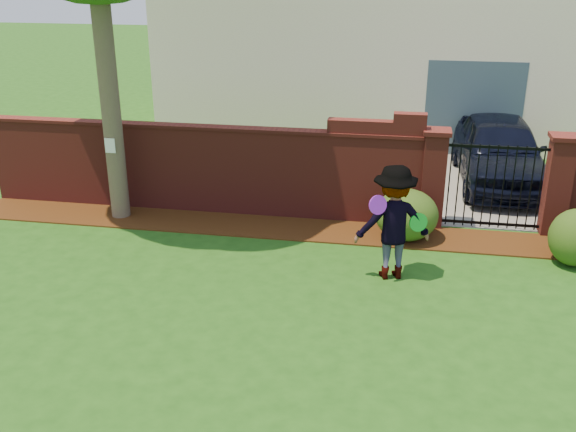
% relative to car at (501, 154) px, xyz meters
% --- Properties ---
extents(ground, '(80.00, 80.00, 0.01)m').
position_rel_car_xyz_m(ground, '(-3.95, -6.59, -0.76)').
color(ground, '#1F4F13').
rests_on(ground, ground).
extents(mulch_bed, '(11.10, 1.08, 0.03)m').
position_rel_car_xyz_m(mulch_bed, '(-4.90, -3.25, -0.74)').
color(mulch_bed, '#381C0A').
rests_on(mulch_bed, ground).
extents(brick_wall, '(8.70, 0.31, 2.16)m').
position_rel_car_xyz_m(brick_wall, '(-5.96, -2.59, 0.17)').
color(brick_wall, maroon).
rests_on(brick_wall, ground).
extents(pillar_left, '(0.50, 0.50, 1.88)m').
position_rel_car_xyz_m(pillar_left, '(-1.55, -2.59, 0.20)').
color(pillar_left, maroon).
rests_on(pillar_left, ground).
extents(pillar_right, '(0.50, 0.50, 1.88)m').
position_rel_car_xyz_m(pillar_right, '(0.65, -2.59, 0.20)').
color(pillar_right, maroon).
rests_on(pillar_right, ground).
extents(iron_gate, '(1.78, 0.03, 1.60)m').
position_rel_car_xyz_m(iron_gate, '(-0.45, -2.59, 0.10)').
color(iron_gate, black).
rests_on(iron_gate, ground).
extents(driveway, '(3.20, 8.00, 0.01)m').
position_rel_car_xyz_m(driveway, '(-0.45, 1.41, -0.75)').
color(driveway, gray).
rests_on(driveway, ground).
extents(house, '(12.40, 6.40, 6.30)m').
position_rel_car_xyz_m(house, '(-2.94, 5.40, 2.41)').
color(house, '#EFE4C8').
rests_on(house, ground).
extents(car, '(1.92, 4.49, 1.51)m').
position_rel_car_xyz_m(car, '(0.00, 0.00, 0.00)').
color(car, black).
rests_on(car, ground).
extents(paper_notice, '(0.20, 0.01, 0.28)m').
position_rel_car_xyz_m(paper_notice, '(-7.55, -3.38, 0.74)').
color(paper_notice, white).
rests_on(paper_notice, tree).
extents(shrub_left, '(1.13, 1.13, 0.93)m').
position_rel_car_xyz_m(shrub_left, '(-2.00, -3.31, -0.29)').
color(shrub_left, '#214715').
rests_on(shrub_left, ground).
extents(shrub_middle, '(0.88, 0.88, 0.97)m').
position_rel_car_xyz_m(shrub_middle, '(0.76, -3.91, -0.27)').
color(shrub_middle, '#214715').
rests_on(shrub_middle, ground).
extents(man, '(1.34, 0.98, 1.86)m').
position_rel_car_xyz_m(man, '(-2.22, -4.91, 0.17)').
color(man, gray).
rests_on(man, ground).
extents(frisbee_purple, '(0.30, 0.24, 0.30)m').
position_rel_car_xyz_m(frisbee_purple, '(-2.46, -5.18, 0.56)').
color(frisbee_purple, purple).
rests_on(frisbee_purple, man).
extents(frisbee_green, '(0.30, 0.19, 0.30)m').
position_rel_car_xyz_m(frisbee_green, '(-1.84, -4.92, 0.22)').
color(frisbee_green, green).
rests_on(frisbee_green, man).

